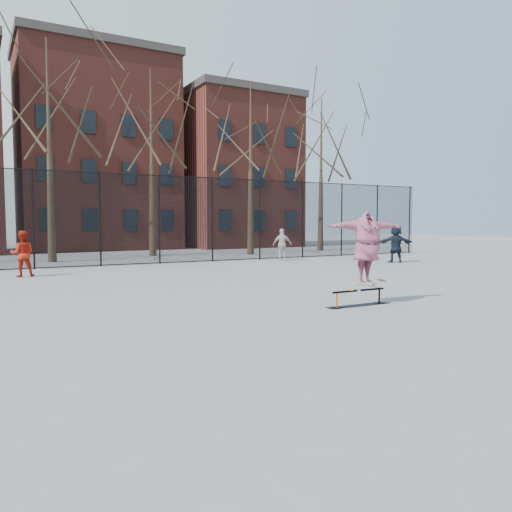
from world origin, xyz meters
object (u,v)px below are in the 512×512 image
bystander_red (22,254)px  bystander_white (282,244)px  skate_rail (359,299)px  skateboard (366,286)px  bystander_navy (396,244)px  skater (367,248)px

bystander_red → bystander_white: (11.72, 1.72, -0.02)m
skate_rail → skateboard: 0.36m
bystander_red → bystander_navy: bystander_navy is taller
skate_rail → skater: skater is taller
bystander_red → skate_rail: bearing=126.9°
skater → bystander_navy: 12.43m
bystander_red → bystander_navy: size_ratio=0.91×
skate_rail → bystander_white: size_ratio=1.08×
bystander_white → skateboard: bearing=84.7°
skate_rail → bystander_navy: (9.46, 8.30, 0.74)m
skateboard → bystander_red: bystander_red is taller
bystander_red → bystander_white: size_ratio=1.02×
skate_rail → skater: bearing=-0.0°
skater → bystander_red: skater is taller
skateboard → bystander_navy: bystander_navy is taller
bystander_red → bystander_navy: bearing=178.7°
skate_rail → skater: size_ratio=0.83×
skateboard → bystander_navy: bearing=41.9°
skateboard → bystander_white: 13.13m
skate_rail → skateboard: (0.22, 0.00, 0.28)m
skateboard → skater: (0.00, -0.00, 0.88)m
skater → bystander_navy: size_ratio=1.15×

